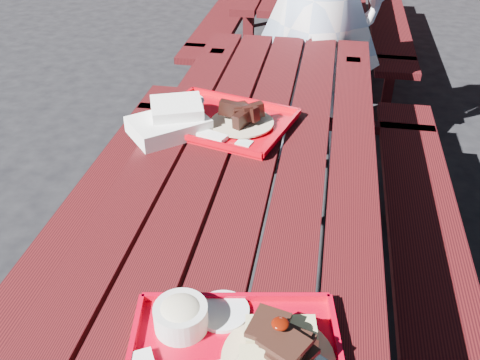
# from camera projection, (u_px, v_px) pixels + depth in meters

# --- Properties ---
(ground) EXTENTS (60.00, 60.00, 0.00)m
(ground) POSITION_uv_depth(u_px,v_px,m) (247.00, 342.00, 1.97)
(ground) COLOR black
(ground) RESTS_ON ground
(picnic_table_near) EXTENTS (1.41, 2.40, 0.75)m
(picnic_table_near) POSITION_uv_depth(u_px,v_px,m) (248.00, 223.00, 1.66)
(picnic_table_near) COLOR #450D0E
(picnic_table_near) RESTS_ON ground
(near_tray) EXTENTS (0.45, 0.38, 0.13)m
(near_tray) POSITION_uv_depth(u_px,v_px,m) (235.00, 345.00, 1.00)
(near_tray) COLOR #BA0017
(near_tray) RESTS_ON picnic_table_near
(far_tray) EXTENTS (0.50, 0.44, 0.07)m
(far_tray) POSITION_uv_depth(u_px,v_px,m) (221.00, 119.00, 1.79)
(far_tray) COLOR #C5010E
(far_tray) RESTS_ON picnic_table_near
(white_cloth) EXTENTS (0.29, 0.29, 0.10)m
(white_cloth) POSITION_uv_depth(u_px,v_px,m) (171.00, 121.00, 1.73)
(white_cloth) COLOR white
(white_cloth) RESTS_ON picnic_table_near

